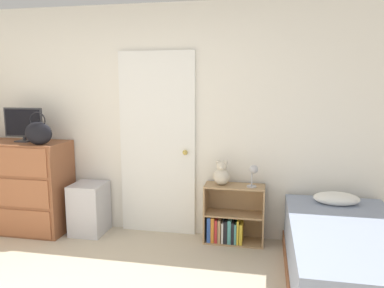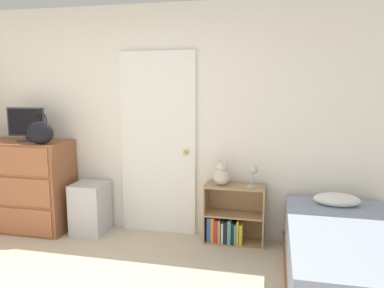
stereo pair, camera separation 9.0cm
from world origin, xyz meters
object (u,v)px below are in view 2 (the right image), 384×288
(teddy_bear, at_px, (222,174))
(tv, at_px, (26,124))
(dresser, at_px, (28,185))
(bed, at_px, (347,261))
(storage_bin, at_px, (91,208))
(desk_lamp, at_px, (253,172))
(handbag, at_px, (40,132))
(bookshelf, at_px, (230,221))

(teddy_bear, bearing_deg, tv, -177.46)
(dresser, relative_size, bed, 0.57)
(storage_bin, relative_size, bed, 0.32)
(dresser, height_order, desk_lamp, dresser)
(handbag, xyz_separation_m, bookshelf, (2.04, 0.28, -0.94))
(desk_lamp, relative_size, bed, 0.13)
(storage_bin, height_order, teddy_bear, teddy_bear)
(dresser, relative_size, teddy_bear, 3.90)
(tv, height_order, bed, tv)
(tv, height_order, desk_lamp, tv)
(bed, bearing_deg, handbag, 170.98)
(desk_lamp, bearing_deg, bookshelf, 170.74)
(tv, relative_size, desk_lamp, 1.97)
(handbag, distance_m, desk_lamp, 2.32)
(dresser, bearing_deg, storage_bin, 4.66)
(tv, height_order, teddy_bear, tv)
(dresser, relative_size, handbag, 2.93)
(storage_bin, bearing_deg, tv, -177.13)
(bookshelf, bearing_deg, tv, -177.55)
(handbag, bearing_deg, bed, -9.02)
(handbag, bearing_deg, dresser, 153.61)
(dresser, bearing_deg, teddy_bear, 3.14)
(dresser, bearing_deg, handbag, -26.39)
(handbag, relative_size, storage_bin, 0.62)
(dresser, height_order, teddy_bear, dresser)
(storage_bin, xyz_separation_m, teddy_bear, (1.50, 0.06, 0.46))
(teddy_bear, bearing_deg, storage_bin, -177.62)
(handbag, height_order, teddy_bear, handbag)
(tv, xyz_separation_m, desk_lamp, (2.58, 0.06, -0.45))
(tv, height_order, handbag, tv)
(tv, relative_size, storage_bin, 0.81)
(dresser, relative_size, tv, 2.23)
(storage_bin, height_order, desk_lamp, desk_lamp)
(storage_bin, xyz_separation_m, bookshelf, (1.60, 0.06, -0.05))
(dresser, relative_size, storage_bin, 1.81)
(dresser, bearing_deg, bookshelf, 3.03)
(teddy_bear, bearing_deg, dresser, -176.86)
(tv, distance_m, teddy_bear, 2.30)
(tv, bearing_deg, bookshelf, 2.45)
(dresser, xyz_separation_m, bookshelf, (2.36, 0.12, -0.29))
(tv, xyz_separation_m, storage_bin, (0.74, 0.04, -0.96))
(bookshelf, relative_size, desk_lamp, 2.68)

